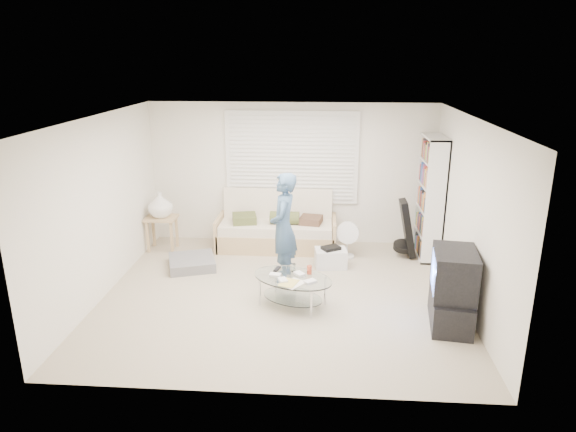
# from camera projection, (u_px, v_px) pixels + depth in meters

# --- Properties ---
(ground) EXTENTS (5.00, 5.00, 0.00)m
(ground) POSITION_uv_depth(u_px,v_px,m) (281.00, 294.00, 7.32)
(ground) COLOR tan
(ground) RESTS_ON ground
(room_shell) EXTENTS (5.02, 4.52, 2.51)m
(room_shell) POSITION_uv_depth(u_px,v_px,m) (284.00, 175.00, 7.28)
(room_shell) COLOR white
(room_shell) RESTS_ON ground
(window_blinds) EXTENTS (2.32, 0.08, 1.62)m
(window_blinds) POSITION_uv_depth(u_px,v_px,m) (292.00, 158.00, 8.94)
(window_blinds) COLOR silver
(window_blinds) RESTS_ON ground
(futon_sofa) EXTENTS (2.07, 0.83, 1.01)m
(futon_sofa) POSITION_uv_depth(u_px,v_px,m) (277.00, 230.00, 9.02)
(futon_sofa) COLOR tan
(futon_sofa) RESTS_ON ground
(grey_floor_pillow) EXTENTS (0.89, 0.89, 0.16)m
(grey_floor_pillow) POSITION_uv_depth(u_px,v_px,m) (192.00, 262.00, 8.24)
(grey_floor_pillow) COLOR slate
(grey_floor_pillow) RESTS_ON ground
(side_table) EXTENTS (0.52, 0.42, 1.04)m
(side_table) POSITION_uv_depth(u_px,v_px,m) (160.00, 207.00, 8.79)
(side_table) COLOR tan
(side_table) RESTS_ON ground
(bookshelf) EXTENTS (0.32, 0.86, 2.03)m
(bookshelf) POSITION_uv_depth(u_px,v_px,m) (430.00, 198.00, 8.45)
(bookshelf) COLOR white
(bookshelf) RESTS_ON ground
(guitar_case) EXTENTS (0.36, 0.36, 0.97)m
(guitar_case) POSITION_uv_depth(u_px,v_px,m) (406.00, 232.00, 8.56)
(guitar_case) COLOR black
(guitar_case) RESTS_ON ground
(floor_fan) EXTENTS (0.39, 0.26, 0.63)m
(floor_fan) POSITION_uv_depth(u_px,v_px,m) (347.00, 236.00, 8.57)
(floor_fan) COLOR white
(floor_fan) RESTS_ON ground
(storage_bin) EXTENTS (0.53, 0.40, 0.35)m
(storage_bin) POSITION_uv_depth(u_px,v_px,m) (331.00, 258.00, 8.23)
(storage_bin) COLOR white
(storage_bin) RESTS_ON ground
(tv_unit) EXTENTS (0.60, 0.96, 0.99)m
(tv_unit) POSITION_uv_depth(u_px,v_px,m) (452.00, 289.00, 6.39)
(tv_unit) COLOR black
(tv_unit) RESTS_ON ground
(coffee_table) EXTENTS (1.31, 1.10, 0.54)m
(coffee_table) POSITION_uv_depth(u_px,v_px,m) (293.00, 283.00, 6.91)
(coffee_table) COLOR silver
(coffee_table) RESTS_ON ground
(standing_person) EXTENTS (0.43, 0.62, 1.65)m
(standing_person) POSITION_uv_depth(u_px,v_px,m) (283.00, 228.00, 7.58)
(standing_person) COLOR #375572
(standing_person) RESTS_ON ground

